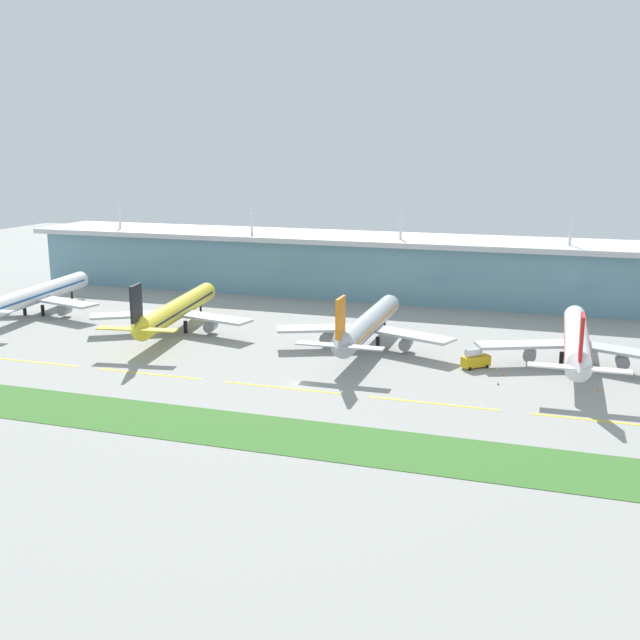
# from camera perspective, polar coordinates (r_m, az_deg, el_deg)

# --- Properties ---
(ground_plane) EXTENTS (600.00, 600.00, 0.00)m
(ground_plane) POSITION_cam_1_polar(r_m,az_deg,el_deg) (174.13, -1.49, -4.85)
(ground_plane) COLOR gray
(terminal_building) EXTENTS (288.00, 34.00, 30.60)m
(terminal_building) POSITION_cam_1_polar(r_m,az_deg,el_deg) (274.12, 6.23, 3.97)
(terminal_building) COLOR #6693A8
(terminal_building) RESTS_ON ground
(airliner_nearest) EXTENTS (48.44, 66.63, 18.90)m
(airliner_nearest) POSITION_cam_1_polar(r_m,az_deg,el_deg) (260.91, -20.54, 1.76)
(airliner_nearest) COLOR white
(airliner_nearest) RESTS_ON ground
(airliner_near_middle) EXTENTS (48.22, 65.94, 18.90)m
(airliner_near_middle) POSITION_cam_1_polar(r_m,az_deg,el_deg) (225.89, -10.72, 0.74)
(airliner_near_middle) COLOR yellow
(airliner_near_middle) RESTS_ON ground
(airliner_center) EXTENTS (48.79, 63.33, 18.90)m
(airliner_center) POSITION_cam_1_polar(r_m,az_deg,el_deg) (204.04, 3.58, -0.34)
(airliner_center) COLOR #ADB2BC
(airliner_center) RESTS_ON ground
(airliner_far_middle) EXTENTS (48.79, 66.19, 18.90)m
(airliner_far_middle) POSITION_cam_1_polar(r_m,az_deg,el_deg) (197.40, 18.63, -1.45)
(airliner_far_middle) COLOR white
(airliner_far_middle) RESTS_ON ground
(taxiway_stripe_west) EXTENTS (28.00, 0.70, 0.04)m
(taxiway_stripe_west) POSITION_cam_1_polar(r_m,az_deg,el_deg) (205.53, -20.85, -2.93)
(taxiway_stripe_west) COLOR yellow
(taxiway_stripe_west) RESTS_ON ground
(taxiway_stripe_mid_west) EXTENTS (28.00, 0.70, 0.04)m
(taxiway_stripe_mid_west) POSITION_cam_1_polar(r_m,az_deg,el_deg) (186.38, -12.67, -3.96)
(taxiway_stripe_mid_west) COLOR yellow
(taxiway_stripe_mid_west) RESTS_ON ground
(taxiway_stripe_centre) EXTENTS (28.00, 0.70, 0.04)m
(taxiway_stripe_centre) POSITION_cam_1_polar(r_m,az_deg,el_deg) (171.88, -2.84, -5.09)
(taxiway_stripe_centre) COLOR yellow
(taxiway_stripe_centre) RESTS_ON ground
(taxiway_stripe_mid_east) EXTENTS (28.00, 0.70, 0.04)m
(taxiway_stripe_mid_east) POSITION_cam_1_polar(r_m,az_deg,el_deg) (163.29, 8.42, -6.19)
(taxiway_stripe_mid_east) COLOR yellow
(taxiway_stripe_mid_east) RESTS_ON ground
(taxiway_stripe_east) EXTENTS (28.00, 0.70, 0.04)m
(taxiway_stripe_east) POSITION_cam_1_polar(r_m,az_deg,el_deg) (161.54, 20.47, -7.11)
(taxiway_stripe_east) COLOR yellow
(taxiway_stripe_east) RESTS_ON ground
(grass_verge) EXTENTS (300.00, 18.00, 0.10)m
(grass_verge) POSITION_cam_1_polar(r_m,az_deg,el_deg) (147.30, -5.56, -8.24)
(grass_verge) COLOR #3D702D
(grass_verge) RESTS_ON ground
(fuel_truck) EXTENTS (7.07, 6.77, 4.95)m
(fuel_truck) POSITION_cam_1_polar(r_m,az_deg,el_deg) (189.92, 11.53, -2.89)
(fuel_truck) COLOR gold
(fuel_truck) RESTS_ON ground
(safety_cone_left_wingtip) EXTENTS (0.56, 0.56, 0.70)m
(safety_cone_left_wingtip) POSITION_cam_1_polar(r_m,az_deg,el_deg) (180.54, 20.07, -4.88)
(safety_cone_left_wingtip) COLOR orange
(safety_cone_left_wingtip) RESTS_ON ground
(safety_cone_nose_front) EXTENTS (0.56, 0.56, 0.70)m
(safety_cone_nose_front) POSITION_cam_1_polar(r_m,az_deg,el_deg) (185.36, 13.56, -4.00)
(safety_cone_nose_front) COLOR orange
(safety_cone_nose_front) RESTS_ON ground
(safety_cone_right_wingtip) EXTENTS (0.56, 0.56, 0.70)m
(safety_cone_right_wingtip) POSITION_cam_1_polar(r_m,az_deg,el_deg) (178.39, 13.18, -4.64)
(safety_cone_right_wingtip) COLOR orange
(safety_cone_right_wingtip) RESTS_ON ground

